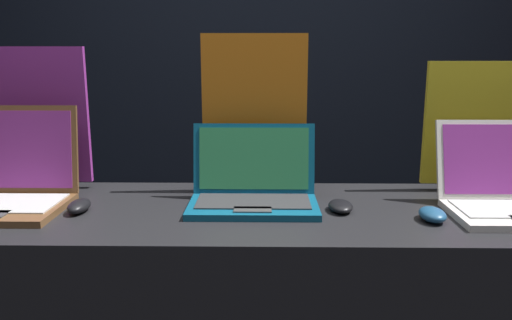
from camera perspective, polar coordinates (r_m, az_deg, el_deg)
name	(u,v)px	position (r m, az deg, el deg)	size (l,w,h in m)	color
wall_back	(262,55)	(2.90, 0.66, 11.88)	(8.00, 0.05, 2.80)	black
laptop_front	(14,184)	(1.69, -25.91, -2.52)	(0.33, 0.32, 0.30)	brown
mouse_front	(79,206)	(1.56, -19.56, -4.97)	(0.06, 0.11, 0.04)	black
promo_stand_front	(40,122)	(1.85, -23.42, 4.00)	(0.33, 0.07, 0.48)	black
laptop_middle	(253,187)	(1.53, -0.29, -3.09)	(0.39, 0.27, 0.24)	#0F5170
mouse_middle	(341,206)	(1.50, 9.64, -5.21)	(0.07, 0.11, 0.03)	black
promo_stand_middle	(254,117)	(1.66, -0.18, 4.89)	(0.34, 0.07, 0.52)	black
laptop_back	(509,192)	(1.64, 26.95, -3.26)	(0.37, 0.32, 0.26)	silver
mouse_back	(432,214)	(1.48, 19.51, -5.89)	(0.07, 0.11, 0.04)	navy
promo_stand_back	(479,130)	(1.83, 24.12, 3.15)	(0.37, 0.07, 0.43)	black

